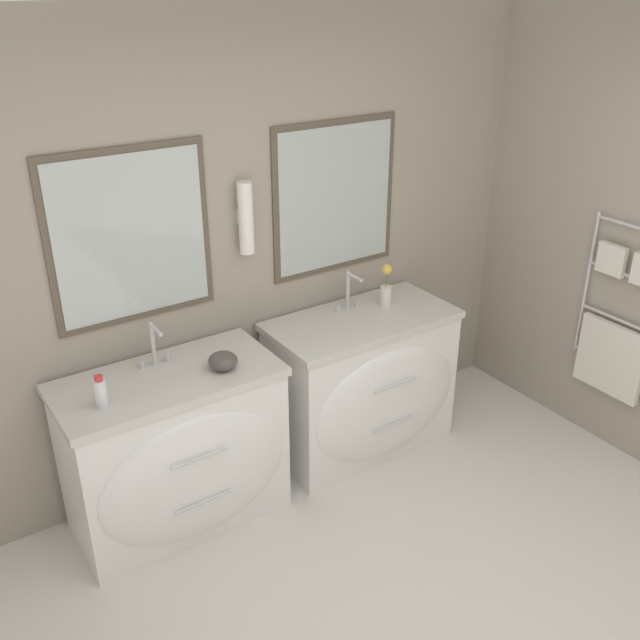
{
  "coord_description": "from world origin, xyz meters",
  "views": [
    {
      "loc": [
        -1.63,
        -1.23,
        2.7
      ],
      "look_at": [
        0.16,
        1.44,
        1.13
      ],
      "focal_mm": 40.0,
      "sensor_mm": 36.0,
      "label": 1
    }
  ],
  "objects_px": {
    "vanity_left": "(177,452)",
    "toiletry_bottle": "(101,393)",
    "flower_vase": "(386,288)",
    "vanity_right": "(364,384)",
    "amenity_bowl": "(223,361)"
  },
  "relations": [
    {
      "from": "vanity_left",
      "to": "toiletry_bottle",
      "type": "xyz_separation_m",
      "value": [
        -0.36,
        -0.06,
        0.51
      ]
    },
    {
      "from": "vanity_left",
      "to": "vanity_right",
      "type": "relative_size",
      "value": 1.0
    },
    {
      "from": "vanity_left",
      "to": "toiletry_bottle",
      "type": "bearing_deg",
      "value": -171.02
    },
    {
      "from": "amenity_bowl",
      "to": "toiletry_bottle",
      "type": "bearing_deg",
      "value": -179.58
    },
    {
      "from": "vanity_left",
      "to": "flower_vase",
      "type": "bearing_deg",
      "value": 3.72
    },
    {
      "from": "vanity_left",
      "to": "amenity_bowl",
      "type": "xyz_separation_m",
      "value": [
        0.27,
        -0.05,
        0.48
      ]
    },
    {
      "from": "toiletry_bottle",
      "to": "flower_vase",
      "type": "height_order",
      "value": "flower_vase"
    },
    {
      "from": "toiletry_bottle",
      "to": "flower_vase",
      "type": "xyz_separation_m",
      "value": [
        1.8,
        0.15,
        0.04
      ]
    },
    {
      "from": "vanity_left",
      "to": "flower_vase",
      "type": "height_order",
      "value": "flower_vase"
    },
    {
      "from": "flower_vase",
      "to": "vanity_right",
      "type": "bearing_deg",
      "value": -156.9
    },
    {
      "from": "vanity_left",
      "to": "amenity_bowl",
      "type": "relative_size",
      "value": 7.45
    },
    {
      "from": "amenity_bowl",
      "to": "vanity_right",
      "type": "bearing_deg",
      "value": 3.11
    },
    {
      "from": "vanity_right",
      "to": "flower_vase",
      "type": "distance_m",
      "value": 0.6
    },
    {
      "from": "vanity_left",
      "to": "flower_vase",
      "type": "distance_m",
      "value": 1.55
    },
    {
      "from": "vanity_right",
      "to": "toiletry_bottle",
      "type": "xyz_separation_m",
      "value": [
        -1.58,
        -0.06,
        0.51
      ]
    }
  ]
}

